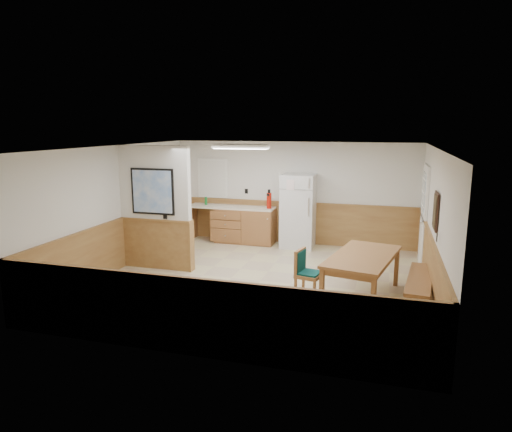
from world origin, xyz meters
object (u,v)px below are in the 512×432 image
(dining_table, at_px, (363,260))
(soap_bottle, at_px, (206,201))
(fire_extinguisher, at_px, (269,200))
(dining_chair, at_px, (305,270))
(dining_bench, at_px, (419,283))
(refrigerator, at_px, (298,211))

(dining_table, bearing_deg, soap_bottle, 154.92)
(fire_extinguisher, relative_size, soap_bottle, 2.29)
(dining_chair, bearing_deg, dining_table, 30.59)
(dining_bench, height_order, dining_chair, dining_chair)
(dining_table, height_order, dining_chair, dining_chair)
(dining_table, xyz_separation_m, dining_bench, (0.92, -0.02, -0.31))
(dining_bench, relative_size, soap_bottle, 8.55)
(refrigerator, height_order, dining_chair, refrigerator)
(refrigerator, distance_m, dining_bench, 3.99)
(dining_bench, bearing_deg, refrigerator, 137.47)
(dining_chair, height_order, soap_bottle, soap_bottle)
(dining_bench, relative_size, dining_chair, 2.05)
(refrigerator, height_order, fire_extinguisher, refrigerator)
(refrigerator, bearing_deg, fire_extinguisher, 178.28)
(dining_table, xyz_separation_m, soap_bottle, (-4.07, 3.05, 0.34))
(refrigerator, distance_m, fire_extinguisher, 0.76)
(refrigerator, distance_m, dining_table, 3.42)
(fire_extinguisher, bearing_deg, refrigerator, -12.59)
(dining_bench, relative_size, fire_extinguisher, 3.73)
(dining_table, distance_m, fire_extinguisher, 3.86)
(dining_chair, distance_m, fire_extinguisher, 3.65)
(fire_extinguisher, height_order, soap_bottle, fire_extinguisher)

